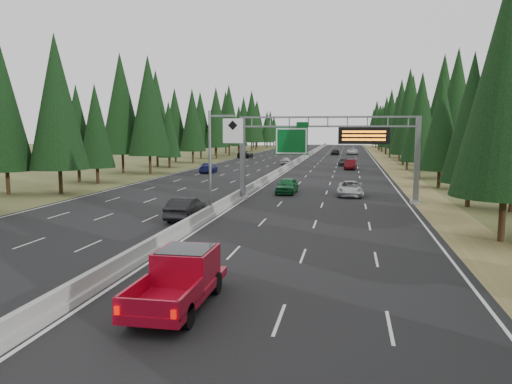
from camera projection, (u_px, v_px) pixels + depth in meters
road at (292, 166)px, 91.55m from camera, size 32.00×260.00×0.08m
shoulder_right at (392, 167)px, 88.30m from camera, size 3.60×260.00×0.06m
shoulder_left at (199, 165)px, 94.81m from camera, size 3.60×260.00×0.06m
median_barrier at (292, 164)px, 91.51m from camera, size 0.70×260.00×0.85m
sign_gantry at (334, 145)px, 45.27m from camera, size 16.75×0.98×7.80m
hov_sign_pole at (217, 156)px, 37.19m from camera, size 2.80×0.50×8.00m
tree_row_right at (430, 111)px, 75.91m from camera, size 12.13×242.84×18.89m
tree_row_left at (163, 114)px, 87.61m from camera, size 12.10×241.78×18.76m
silver_minivan at (350, 188)px, 49.87m from camera, size 2.54×5.35×1.47m
red_pickup at (183, 274)px, 18.97m from camera, size 2.21×6.18×2.01m
car_ahead_green at (287, 186)px, 51.71m from camera, size 2.19×4.92×1.64m
car_ahead_dkred at (351, 165)px, 82.87m from camera, size 2.19×5.11×1.64m
car_ahead_dkgrey at (343, 162)px, 91.13m from camera, size 2.00×4.63×1.33m
car_ahead_white at (353, 151)px, 132.56m from camera, size 2.80×5.94×1.64m
car_ahead_far at (335, 152)px, 130.46m from camera, size 2.28×4.72×1.55m
car_onc_near at (186, 208)px, 36.78m from camera, size 1.77×4.98×1.64m
car_onc_blue at (208, 168)px, 76.64m from camera, size 2.60×5.45×1.53m
car_onc_white at (286, 161)px, 94.33m from camera, size 1.77×4.14×1.39m
car_onc_far at (245, 154)px, 117.72m from camera, size 3.00×6.05×1.65m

